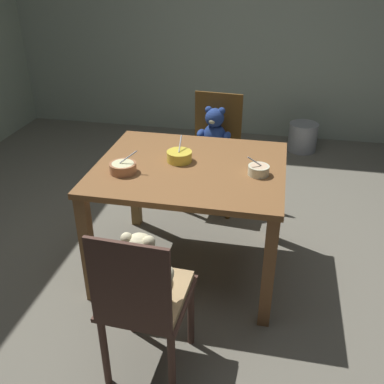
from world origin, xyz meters
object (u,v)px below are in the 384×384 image
at_px(porridge_bowl_cream_near_right, 259,170).
at_px(metal_pail, 303,137).
at_px(porridge_bowl_terracotta_near_left, 123,168).
at_px(porridge_bowl_yellow_center, 179,156).
at_px(teddy_chair_near_front, 143,286).
at_px(dining_table, 190,182).
at_px(teddy_chair_far_center, 214,143).

distance_m(porridge_bowl_cream_near_right, metal_pail, 2.31).
distance_m(porridge_bowl_terracotta_near_left, metal_pail, 2.65).
height_order(porridge_bowl_yellow_center, metal_pail, porridge_bowl_yellow_center).
bearing_deg(teddy_chair_near_front, porridge_bowl_cream_near_right, -25.49).
relative_size(dining_table, metal_pail, 3.73).
relative_size(porridge_bowl_cream_near_right, porridge_bowl_yellow_center, 0.78).
xyz_separation_m(teddy_chair_near_front, porridge_bowl_cream_near_right, (0.44, 0.82, 0.23)).
bearing_deg(dining_table, teddy_chair_far_center, 89.49).
xyz_separation_m(teddy_chair_far_center, porridge_bowl_cream_near_right, (0.40, -0.90, 0.23)).
height_order(dining_table, porridge_bowl_cream_near_right, porridge_bowl_cream_near_right).
xyz_separation_m(porridge_bowl_terracotta_near_left, porridge_bowl_yellow_center, (0.28, 0.21, 0.00)).
bearing_deg(dining_table, metal_pail, 70.61).
relative_size(dining_table, teddy_chair_far_center, 1.24).
bearing_deg(metal_pail, porridge_bowl_terracotta_near_left, -115.67).
distance_m(teddy_chair_far_center, metal_pail, 1.54).
bearing_deg(teddy_chair_near_front, porridge_bowl_yellow_center, 5.32).
relative_size(dining_table, teddy_chair_near_front, 1.27).
distance_m(porridge_bowl_yellow_center, metal_pail, 2.35).
bearing_deg(porridge_bowl_yellow_center, porridge_bowl_cream_near_right, -10.42).
distance_m(dining_table, porridge_bowl_terracotta_near_left, 0.42).
height_order(teddy_chair_far_center, porridge_bowl_terracotta_near_left, teddy_chair_far_center).
height_order(teddy_chair_near_front, porridge_bowl_cream_near_right, teddy_chair_near_front).
bearing_deg(porridge_bowl_yellow_center, teddy_chair_far_center, 84.08).
relative_size(teddy_chair_far_center, metal_pail, 3.01).
bearing_deg(metal_pail, dining_table, -109.39).
bearing_deg(porridge_bowl_cream_near_right, teddy_chair_far_center, 113.69).
bearing_deg(metal_pail, porridge_bowl_cream_near_right, -99.16).
bearing_deg(dining_table, porridge_bowl_yellow_center, 149.26).
height_order(dining_table, porridge_bowl_yellow_center, porridge_bowl_yellow_center).
bearing_deg(teddy_chair_far_center, porridge_bowl_yellow_center, -1.19).
distance_m(dining_table, metal_pail, 2.33).
relative_size(dining_table, porridge_bowl_cream_near_right, 8.74).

